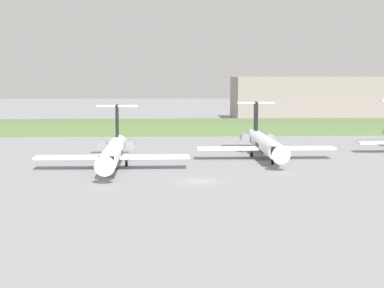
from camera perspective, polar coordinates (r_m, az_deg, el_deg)
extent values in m
plane|color=gray|center=(118.30, -0.27, -0.84)|extent=(500.00, 500.00, 0.00)
cube|color=#597542|center=(159.82, -0.92, 1.46)|extent=(320.00, 20.00, 2.69)
cylinder|color=white|center=(100.86, -6.74, -0.69)|extent=(2.70, 24.00, 2.70)
cone|color=white|center=(87.50, -7.35, -1.74)|extent=(2.70, 3.00, 2.70)
cone|color=white|center=(114.74, -6.26, 0.14)|extent=(2.30, 4.00, 2.29)
cube|color=black|center=(89.32, -7.26, -1.27)|extent=(2.02, 1.80, 0.90)
cylinder|color=black|center=(100.87, -6.74, -0.78)|extent=(2.76, 3.60, 2.76)
cube|color=white|center=(100.53, -10.14, -1.12)|extent=(11.00, 3.20, 0.36)
cube|color=white|center=(99.70, -3.39, -1.09)|extent=(11.00, 3.20, 0.36)
cube|color=black|center=(111.41, -6.38, 2.00)|extent=(0.36, 3.20, 5.20)
cube|color=white|center=(111.56, -6.38, 3.24)|extent=(6.80, 1.80, 0.24)
cylinder|color=gray|center=(110.12, -7.58, -0.03)|extent=(1.50, 3.40, 1.50)
cylinder|color=gray|center=(109.83, -5.24, -0.01)|extent=(1.50, 3.40, 1.50)
cylinder|color=gray|center=(93.69, -7.04, -2.11)|extent=(0.20, 0.20, 0.65)
cylinder|color=black|center=(93.77, -7.04, -2.45)|extent=(0.30, 0.90, 0.90)
cylinder|color=black|center=(103.63, -7.68, -1.64)|extent=(0.35, 0.90, 0.90)
cylinder|color=black|center=(103.37, -5.59, -1.63)|extent=(0.35, 0.90, 0.90)
cylinder|color=white|center=(112.29, 6.22, 0.01)|extent=(2.70, 24.00, 2.70)
cone|color=white|center=(99.07, 7.43, -0.82)|extent=(2.70, 3.00, 2.70)
cone|color=white|center=(126.07, 5.23, 0.68)|extent=(2.30, 4.00, 2.29)
cube|color=black|center=(100.87, 7.25, -0.43)|extent=(2.02, 1.80, 0.90)
cylinder|color=black|center=(112.31, 6.22, -0.07)|extent=(2.76, 3.60, 2.76)
cube|color=white|center=(110.61, 3.28, -0.38)|extent=(11.00, 3.20, 0.36)
cube|color=white|center=(112.46, 9.27, -0.34)|extent=(11.00, 3.20, 0.36)
cube|color=black|center=(122.80, 5.45, 2.39)|extent=(0.36, 3.20, 5.20)
cube|color=white|center=(122.96, 5.44, 3.51)|extent=(6.80, 1.80, 0.24)
cylinder|color=gray|center=(121.02, 4.49, 0.56)|extent=(1.50, 3.40, 1.50)
cylinder|color=gray|center=(121.67, 6.60, 0.57)|extent=(1.50, 3.40, 1.50)
cylinder|color=gray|center=(105.17, 6.84, -1.21)|extent=(0.20, 0.20, 0.65)
cylinder|color=black|center=(105.24, 6.84, -1.51)|extent=(0.30, 0.90, 0.90)
cylinder|color=black|center=(114.60, 5.09, -0.86)|extent=(0.35, 0.90, 0.90)
cylinder|color=black|center=(115.18, 6.96, -0.85)|extent=(0.35, 0.90, 0.90)
cube|color=gray|center=(205.37, 11.26, 3.81)|extent=(55.14, 21.35, 12.98)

